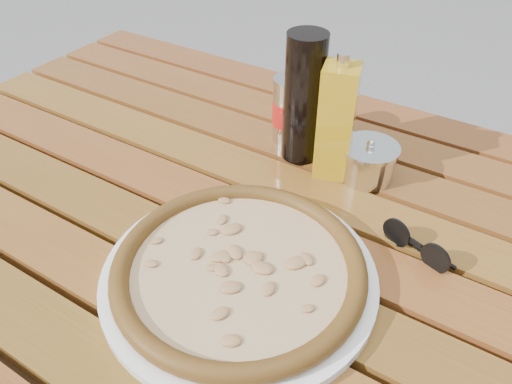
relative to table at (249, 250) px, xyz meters
The scene contains 10 objects.
table is the anchor object (origin of this frame).
plate 0.15m from the table, 62.94° to the right, with size 0.36×0.36×0.01m, color white.
pizza 0.16m from the table, 62.94° to the right, with size 0.42×0.42×0.03m.
pepper_shaker 0.22m from the table, 92.65° to the left, with size 0.07×0.07×0.08m.
oregano_shaker 0.23m from the table, 96.80° to the left, with size 0.06×0.06×0.08m.
dark_bottle 0.26m from the table, 93.07° to the left, with size 0.07×0.07×0.22m, color black.
soda_can 0.26m from the table, 103.24° to the left, with size 0.09×0.09×0.12m.
olive_oil_cruet 0.25m from the table, 71.03° to the left, with size 0.07×0.07×0.21m.
parmesan_tin 0.24m from the table, 58.74° to the left, with size 0.13×0.13×0.07m.
sunglasses 0.26m from the table, 12.52° to the left, with size 0.11×0.05×0.04m.
Camera 1 is at (0.31, -0.48, 1.25)m, focal length 35.00 mm.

